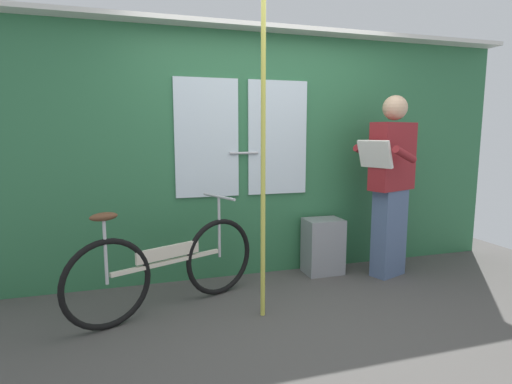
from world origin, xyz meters
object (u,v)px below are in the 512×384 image
at_px(handrail_pole, 263,165).
at_px(trash_bin_by_wall, 323,246).
at_px(bicycle_near_door, 168,266).
at_px(passenger_reading_newspaper, 391,183).

bearing_deg(handrail_pole, trash_bin_by_wall, 40.49).
bearing_deg(bicycle_near_door, handrail_pole, -48.43).
relative_size(bicycle_near_door, passenger_reading_newspaper, 0.87).
bearing_deg(handrail_pole, passenger_reading_newspaper, 18.88).
height_order(bicycle_near_door, trash_bin_by_wall, bicycle_near_door).
xyz_separation_m(bicycle_near_door, handrail_pole, (0.69, -0.31, 0.81)).
bearing_deg(bicycle_near_door, trash_bin_by_wall, -8.47).
xyz_separation_m(passenger_reading_newspaper, handrail_pole, (-1.47, -0.50, 0.24)).
height_order(bicycle_near_door, passenger_reading_newspaper, passenger_reading_newspaper).
bearing_deg(passenger_reading_newspaper, trash_bin_by_wall, -43.45).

